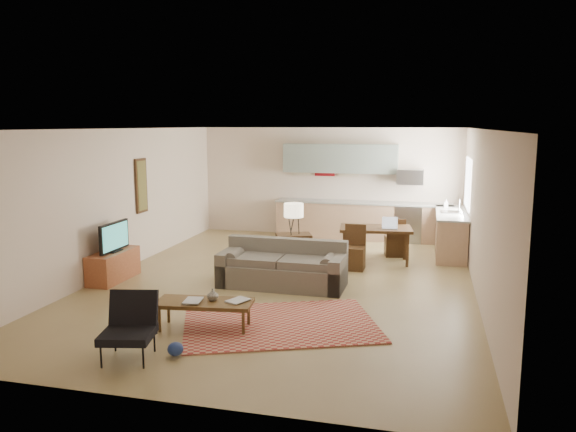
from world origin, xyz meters
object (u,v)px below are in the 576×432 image
(coffee_table, at_px, (205,315))
(tv_credenza, at_px, (113,266))
(sofa, at_px, (282,264))
(dining_table, at_px, (375,245))
(console_table, at_px, (294,253))
(armchair, at_px, (128,328))

(coffee_table, distance_m, tv_credenza, 3.15)
(coffee_table, height_order, tv_credenza, tv_credenza)
(sofa, relative_size, dining_table, 1.58)
(sofa, relative_size, console_table, 3.01)
(sofa, bearing_deg, armchair, -105.46)
(armchair, distance_m, dining_table, 6.04)
(armchair, height_order, console_table, armchair)
(sofa, distance_m, tv_credenza, 3.07)
(coffee_table, height_order, dining_table, dining_table)
(tv_credenza, height_order, console_table, console_table)
(armchair, relative_size, tv_credenza, 0.68)
(sofa, bearing_deg, tv_credenza, -172.36)
(armchair, bearing_deg, dining_table, 54.15)
(coffee_table, xyz_separation_m, console_table, (0.49, 3.15, 0.18))
(sofa, relative_size, coffee_table, 1.71)
(coffee_table, relative_size, tv_credenza, 1.14)
(sofa, relative_size, armchair, 2.88)
(coffee_table, xyz_separation_m, tv_credenza, (-2.53, 1.87, 0.07))
(dining_table, bearing_deg, sofa, -130.33)
(sofa, height_order, console_table, sofa)
(sofa, relative_size, tv_credenza, 1.96)
(dining_table, bearing_deg, armchair, -120.45)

